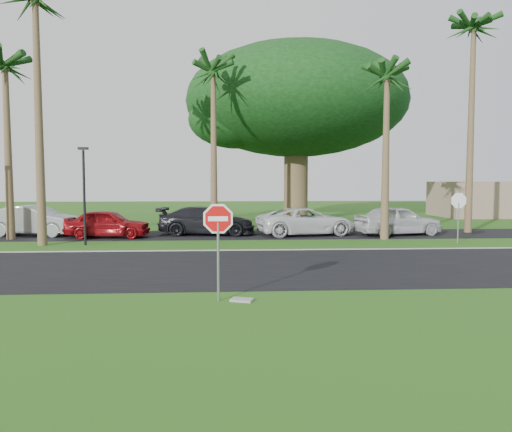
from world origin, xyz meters
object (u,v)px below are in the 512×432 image
Objects in this scene: stop_sign_far at (459,207)px; car_silver at (35,221)px; car_minivan at (306,222)px; car_pickup at (398,221)px; car_red at (108,224)px; car_dark at (207,221)px; stop_sign_near at (218,232)px.

car_silver is (-21.87, 4.65, -0.94)m from stop_sign_far.
car_pickup is at bearing -105.36° from car_minivan.
stop_sign_far is 22.38m from car_silver.
car_red is at bearing 81.32° from car_minivan.
car_pickup is (15.95, 0.26, 0.07)m from car_red.
car_minivan is at bearing -82.24° from car_silver.
car_pickup is (10.71, -0.85, 0.04)m from car_dark.
car_dark is 1.11× the size of car_pickup.
stop_sign_near is 0.47× the size of car_minivan.
stop_sign_far reaches higher than car_minivan.
stop_sign_near is at bearing 150.92° from car_minivan.
car_pickup is (5.12, -0.32, 0.06)m from car_minivan.
stop_sign_far is at bearing 43.73° from stop_sign_near.
car_dark is 10.74m from car_pickup.
stop_sign_near is at bearing 43.73° from stop_sign_far.
car_pickup reaches higher than car_red.
car_minivan is at bearing 73.15° from car_pickup.
car_minivan is (4.70, 15.07, -1.00)m from stop_sign_near.
stop_sign_far is 0.47× the size of car_minivan.
car_minivan is 5.13m from car_pickup.
car_silver reaches higher than car_minivan.
car_red is at bearing 77.69° from car_pickup.
car_minivan is at bearing -89.52° from car_dark.
car_silver is at bearing -12.00° from stop_sign_far.
stop_sign_far reaches higher than car_silver.
stop_sign_near and stop_sign_far have the same top height.
car_silver reaches higher than car_dark.
car_silver is 15.08m from car_minivan.
stop_sign_far is 0.59× the size of car_red.
car_minivan is (5.58, -0.53, -0.02)m from car_dark.
car_dark is (5.24, 1.11, 0.03)m from car_red.
stop_sign_near is 1.00× the size of stop_sign_far.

